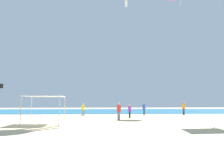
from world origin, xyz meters
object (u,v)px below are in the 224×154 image
Objects in this scene: person_central at (83,108)px; person_rightmost at (144,108)px; person_far_shore at (184,107)px; person_near_tent at (130,110)px; canopy_tent at (45,97)px; person_leftmost at (119,110)px.

person_rightmost is (8.76, 2.50, 0.03)m from person_central.
person_rightmost is at bearing 91.67° from person_far_shore.
person_central is 0.97× the size of person_rightmost.
person_near_tent is 0.86× the size of person_far_shore.
person_leftmost is at bearing 26.52° from canopy_tent.
person_central is at bearing 123.51° from person_rightmost.
person_near_tent is at bearing 39.75° from canopy_tent.
person_near_tent is at bearing -40.71° from person_leftmost.
canopy_tent reaches higher than person_central.
person_central is at bearing 101.63° from person_far_shore.
person_leftmost is 14.09m from person_far_shore.
canopy_tent reaches higher than person_near_tent.
person_central reaches higher than person_near_tent.
person_leftmost is 10.46m from person_rightmost.
person_central is at bearing -95.72° from person_near_tent.
person_rightmost is (2.94, 5.71, 0.13)m from person_near_tent.
person_leftmost is (6.89, 3.44, -1.24)m from canopy_tent.
person_far_shore reaches higher than person_central.
person_central is 14.90m from person_far_shore.
person_rightmost is at bearing -42.46° from person_leftmost.
person_far_shore is at bearing -64.80° from person_leftmost.
person_near_tent is 10.53m from person_far_shore.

